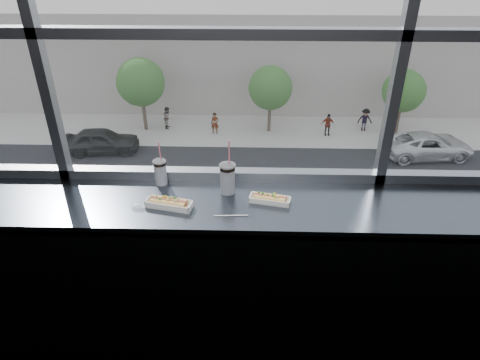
{
  "coord_description": "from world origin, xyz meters",
  "views": [
    {
      "loc": [
        0.19,
        -0.87,
        2.48
      ],
      "look_at": [
        0.13,
        1.23,
        1.25
      ],
      "focal_mm": 32.0,
      "sensor_mm": 36.0,
      "label": 1
    }
  ],
  "objects_px": {
    "soda_cup_right": "(228,177)",
    "pedestrian_b": "(215,121)",
    "hotdog_tray_right": "(270,199)",
    "tree_right": "(404,91)",
    "car_near_d": "(374,206)",
    "pedestrian_d": "(365,118)",
    "car_far_c": "(429,142)",
    "pedestrian_a": "(168,116)",
    "tree_left": "(141,82)",
    "soda_cup_left": "(160,171)",
    "loose_straw": "(231,216)",
    "tree_center": "(270,88)",
    "car_near_b": "(123,203)",
    "car_near_a": "(16,204)",
    "car_near_c": "(239,207)",
    "pedestrian_c": "(328,122)",
    "hotdog_tray_left": "(169,203)",
    "wrapper": "(139,206)",
    "car_far_a": "(101,137)"
  },
  "relations": [
    {
      "from": "hotdog_tray_left",
      "to": "soda_cup_left",
      "type": "height_order",
      "value": "soda_cup_left"
    },
    {
      "from": "loose_straw",
      "to": "tree_left",
      "type": "relative_size",
      "value": 0.03
    },
    {
      "from": "soda_cup_right",
      "to": "pedestrian_b",
      "type": "xyz_separation_m",
      "value": [
        -2.61,
        27.56,
        -11.18
      ]
    },
    {
      "from": "loose_straw",
      "to": "pedestrian_d",
      "type": "height_order",
      "value": "loose_straw"
    },
    {
      "from": "hotdog_tray_right",
      "to": "loose_straw",
      "type": "relative_size",
      "value": 1.29
    },
    {
      "from": "car_far_c",
      "to": "tree_center",
      "type": "bearing_deg",
      "value": 63.3
    },
    {
      "from": "soda_cup_left",
      "to": "car_near_d",
      "type": "relative_size",
      "value": 0.04
    },
    {
      "from": "pedestrian_d",
      "to": "tree_center",
      "type": "bearing_deg",
      "value": -177.94
    },
    {
      "from": "car_near_b",
      "to": "car_near_d",
      "type": "height_order",
      "value": "car_near_d"
    },
    {
      "from": "pedestrian_d",
      "to": "tree_center",
      "type": "height_order",
      "value": "tree_center"
    },
    {
      "from": "pedestrian_a",
      "to": "tree_left",
      "type": "relative_size",
      "value": 0.37
    },
    {
      "from": "pedestrian_b",
      "to": "tree_right",
      "type": "relative_size",
      "value": 0.4
    },
    {
      "from": "tree_center",
      "to": "tree_right",
      "type": "distance_m",
      "value": 9.7
    },
    {
      "from": "soda_cup_right",
      "to": "pedestrian_a",
      "type": "xyz_separation_m",
      "value": [
        -6.33,
        28.49,
        -11.15
      ]
    },
    {
      "from": "soda_cup_right",
      "to": "tree_left",
      "type": "relative_size",
      "value": 0.06
    },
    {
      "from": "car_far_c",
      "to": "car_near_a",
      "type": "xyz_separation_m",
      "value": [
        -24.26,
        -8.0,
        -0.15
      ]
    },
    {
      "from": "pedestrian_a",
      "to": "car_near_b",
      "type": "bearing_deg",
      "value": 179.26
    },
    {
      "from": "soda_cup_left",
      "to": "wrapper",
      "type": "bearing_deg",
      "value": -105.77
    },
    {
      "from": "car_far_a",
      "to": "car_near_d",
      "type": "relative_size",
      "value": 0.99
    },
    {
      "from": "tree_left",
      "to": "tree_center",
      "type": "relative_size",
      "value": 1.1
    },
    {
      "from": "car_near_c",
      "to": "tree_right",
      "type": "bearing_deg",
      "value": -38.41
    },
    {
      "from": "car_near_d",
      "to": "pedestrian_d",
      "type": "height_order",
      "value": "car_near_d"
    },
    {
      "from": "car_near_b",
      "to": "pedestrian_a",
      "type": "distance_m",
      "value": 12.33
    },
    {
      "from": "car_near_d",
      "to": "pedestrian_b",
      "type": "bearing_deg",
      "value": 35.46
    },
    {
      "from": "soda_cup_left",
      "to": "tree_left",
      "type": "xyz_separation_m",
      "value": [
        -7.61,
        28.08,
        -8.42
      ]
    },
    {
      "from": "soda_cup_right",
      "to": "loose_straw",
      "type": "relative_size",
      "value": 1.86
    },
    {
      "from": "car_far_a",
      "to": "pedestrian_b",
      "type": "bearing_deg",
      "value": -71.69
    },
    {
      "from": "pedestrian_b",
      "to": "tree_left",
      "type": "height_order",
      "value": "tree_left"
    },
    {
      "from": "car_near_a",
      "to": "tree_right",
      "type": "distance_m",
      "value": 26.37
    },
    {
      "from": "car_far_c",
      "to": "pedestrian_d",
      "type": "bearing_deg",
      "value": 31.68
    },
    {
      "from": "pedestrian_a",
      "to": "pedestrian_d",
      "type": "bearing_deg",
      "value": -90.24
    },
    {
      "from": "pedestrian_a",
      "to": "tree_right",
      "type": "bearing_deg",
      "value": -91.07
    },
    {
      "from": "hotdog_tray_left",
      "to": "car_near_d",
      "type": "relative_size",
      "value": 0.04
    },
    {
      "from": "car_far_a",
      "to": "pedestrian_d",
      "type": "bearing_deg",
      "value": -83.22
    },
    {
      "from": "wrapper",
      "to": "pedestrian_a",
      "type": "height_order",
      "value": "wrapper"
    },
    {
      "from": "soda_cup_left",
      "to": "car_near_a",
      "type": "relative_size",
      "value": 0.05
    },
    {
      "from": "hotdog_tray_right",
      "to": "pedestrian_c",
      "type": "bearing_deg",
      "value": 90.37
    },
    {
      "from": "soda_cup_right",
      "to": "wrapper",
      "type": "bearing_deg",
      "value": -160.05
    },
    {
      "from": "hotdog_tray_right",
      "to": "tree_right",
      "type": "bearing_deg",
      "value": 80.63
    },
    {
      "from": "tree_left",
      "to": "tree_right",
      "type": "bearing_deg",
      "value": 0.0
    },
    {
      "from": "car_near_d",
      "to": "pedestrian_a",
      "type": "bearing_deg",
      "value": 42.97
    },
    {
      "from": "soda_cup_right",
      "to": "car_near_c",
      "type": "height_order",
      "value": "soda_cup_right"
    },
    {
      "from": "car_near_b",
      "to": "tree_right",
      "type": "distance_m",
      "value": 21.46
    },
    {
      "from": "hotdog_tray_left",
      "to": "tree_center",
      "type": "xyz_separation_m",
      "value": [
        1.81,
        28.34,
        -8.7
      ]
    },
    {
      "from": "hotdog_tray_left",
      "to": "car_near_b",
      "type": "bearing_deg",
      "value": 123.25
    },
    {
      "from": "car_near_c",
      "to": "car_far_a",
      "type": "xyz_separation_m",
      "value": [
        -9.69,
        8.0,
        0.18
      ]
    },
    {
      "from": "loose_straw",
      "to": "tree_right",
      "type": "xyz_separation_m",
      "value": [
        11.15,
        28.42,
        -8.81
      ]
    },
    {
      "from": "tree_left",
      "to": "tree_right",
      "type": "distance_m",
      "value": 19.22
    },
    {
      "from": "hotdog_tray_left",
      "to": "pedestrian_c",
      "type": "bearing_deg",
      "value": 90.08
    },
    {
      "from": "car_near_b",
      "to": "pedestrian_a",
      "type": "bearing_deg",
      "value": 2.7
    }
  ]
}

